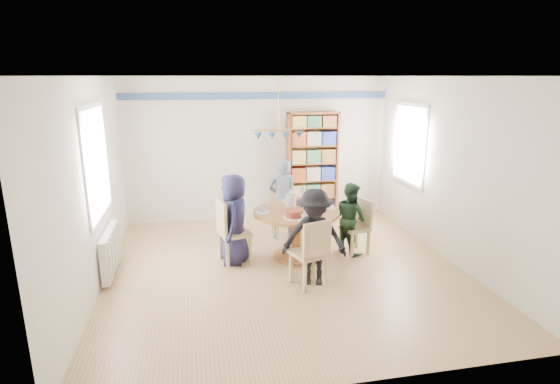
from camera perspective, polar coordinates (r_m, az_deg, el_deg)
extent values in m
plane|color=tan|center=(6.41, 0.70, -10.03)|extent=(5.00, 5.00, 0.00)
plane|color=white|center=(5.81, 0.79, 14.90)|extent=(5.00, 5.00, 0.00)
plane|color=silver|center=(8.38, -2.78, 5.61)|extent=(5.00, 0.00, 5.00)
plane|color=silver|center=(3.66, 8.86, -6.91)|extent=(5.00, 0.00, 5.00)
plane|color=silver|center=(5.99, -23.38, 0.63)|extent=(0.00, 5.00, 5.00)
plane|color=silver|center=(6.92, 21.49, 2.59)|extent=(0.00, 5.00, 5.00)
cube|color=navy|center=(8.26, -2.85, 12.45)|extent=(5.00, 0.02, 0.12)
cube|color=white|center=(6.22, -22.93, 3.53)|extent=(0.03, 1.32, 1.52)
cube|color=white|center=(6.22, -22.75, 3.54)|extent=(0.01, 1.20, 1.40)
cube|color=white|center=(7.98, 16.58, 5.99)|extent=(0.03, 1.12, 1.42)
cube|color=white|center=(7.97, 16.45, 5.99)|extent=(0.01, 1.00, 1.30)
cylinder|color=gold|center=(6.31, -0.18, 11.49)|extent=(0.01, 0.01, 0.75)
cylinder|color=gold|center=(6.35, -0.18, 8.11)|extent=(0.80, 0.02, 0.02)
cone|color=#3B6AA7|center=(6.31, -2.87, 7.31)|extent=(0.11, 0.11, 0.10)
cone|color=#3B6AA7|center=(6.34, -1.07, 7.37)|extent=(0.11, 0.11, 0.10)
cone|color=#3B6AA7|center=(6.38, 0.71, 7.41)|extent=(0.11, 0.11, 0.10)
cone|color=#3B6AA7|center=(6.42, 2.48, 7.45)|extent=(0.11, 0.11, 0.10)
cube|color=silver|center=(6.55, -21.26, -7.21)|extent=(0.10, 1.00, 0.60)
cube|color=silver|center=(6.17, -21.33, -8.57)|extent=(0.02, 0.06, 0.56)
cube|color=silver|center=(6.35, -21.03, -7.86)|extent=(0.02, 0.06, 0.56)
cube|color=silver|center=(6.53, -20.74, -7.20)|extent=(0.02, 0.06, 0.56)
cube|color=silver|center=(6.72, -20.48, -6.57)|extent=(0.02, 0.06, 0.56)
cube|color=silver|center=(6.90, -20.23, -5.97)|extent=(0.02, 0.06, 0.56)
cylinder|color=olive|center=(6.56, 2.16, -2.63)|extent=(1.30, 1.30, 0.05)
cylinder|color=olive|center=(6.68, 2.13, -5.70)|extent=(0.16, 0.16, 0.70)
cylinder|color=olive|center=(6.81, 2.10, -8.30)|extent=(0.70, 0.70, 0.04)
cube|color=tan|center=(6.50, -5.91, -5.33)|extent=(0.51, 0.51, 0.05)
cube|color=tan|center=(6.36, -7.64, -3.39)|extent=(0.13, 0.43, 0.51)
cube|color=tan|center=(6.48, -3.89, -7.62)|extent=(0.05, 0.05, 0.44)
cube|color=tan|center=(6.79, -4.90, -6.58)|extent=(0.05, 0.05, 0.44)
cube|color=tan|center=(6.39, -6.87, -8.06)|extent=(0.05, 0.05, 0.44)
cube|color=tan|center=(6.70, -7.75, -6.98)|extent=(0.05, 0.05, 0.44)
cube|color=tan|center=(6.92, 9.75, -4.70)|extent=(0.47, 0.47, 0.04)
cube|color=tan|center=(6.95, 10.97, -2.72)|extent=(0.14, 0.37, 0.45)
cube|color=tan|center=(7.02, 7.92, -6.16)|extent=(0.04, 0.04, 0.39)
cube|color=tan|center=(6.79, 9.39, -6.97)|extent=(0.04, 0.04, 0.39)
cube|color=tan|center=(7.19, 9.94, -5.73)|extent=(0.04, 0.04, 0.39)
cube|color=tan|center=(6.97, 11.44, -6.50)|extent=(0.04, 0.04, 0.39)
cube|color=tan|center=(7.54, 0.44, -2.77)|extent=(0.42, 0.42, 0.05)
cube|color=tan|center=(7.64, 0.05, -0.76)|extent=(0.39, 0.07, 0.46)
cube|color=tan|center=(7.43, -0.36, -4.80)|extent=(0.04, 0.04, 0.39)
cube|color=tan|center=(7.52, 1.92, -4.57)|extent=(0.04, 0.04, 0.39)
cube|color=tan|center=(7.71, -1.01, -4.06)|extent=(0.04, 0.04, 0.39)
cube|color=tan|center=(7.79, 1.19, -3.85)|extent=(0.04, 0.04, 0.39)
cube|color=tan|center=(5.80, 3.75, -8.01)|extent=(0.53, 0.53, 0.05)
cube|color=tan|center=(5.57, 4.87, -6.32)|extent=(0.40, 0.17, 0.49)
cube|color=tan|center=(6.11, 4.16, -9.18)|extent=(0.05, 0.05, 0.42)
cube|color=tan|center=(5.94, 1.44, -9.86)|extent=(0.05, 0.05, 0.42)
cube|color=tan|center=(5.86, 6.03, -10.31)|extent=(0.05, 0.05, 0.42)
cube|color=tan|center=(5.69, 3.24, -11.07)|extent=(0.05, 0.05, 0.42)
imported|color=#1C1A3A|center=(6.44, -6.02, -3.53)|extent=(0.49, 0.70, 1.35)
imported|color=black|center=(6.89, 9.17, -3.37)|extent=(0.59, 0.66, 1.13)
imported|color=gray|center=(7.39, 0.28, -0.90)|extent=(0.52, 0.35, 1.38)
imported|color=black|center=(5.77, 4.51, -5.93)|extent=(0.95, 0.72, 1.31)
cube|color=brown|center=(8.38, 1.13, 3.37)|extent=(0.04, 0.29, 2.05)
cube|color=brown|center=(8.63, 7.25, 3.59)|extent=(0.04, 0.29, 2.05)
cube|color=brown|center=(8.35, 4.37, 10.27)|extent=(0.98, 0.29, 0.04)
cube|color=brown|center=(8.74, 4.11, -2.93)|extent=(0.98, 0.29, 0.06)
cube|color=brown|center=(8.62, 4.00, 3.66)|extent=(0.98, 0.02, 2.05)
cube|color=brown|center=(8.64, 4.16, -0.65)|extent=(0.92, 0.27, 0.02)
cube|color=brown|center=(8.56, 4.20, 1.56)|extent=(0.92, 0.27, 0.02)
cube|color=brown|center=(8.48, 4.24, 3.81)|extent=(0.92, 0.27, 0.02)
cube|color=brown|center=(8.42, 4.29, 6.09)|extent=(0.92, 0.27, 0.02)
cube|color=brown|center=(8.38, 4.33, 8.41)|extent=(0.92, 0.27, 0.02)
cube|color=#A73F19|center=(8.61, 2.28, -2.10)|extent=(0.27, 0.22, 0.25)
cube|color=beige|center=(8.68, 4.16, -1.99)|extent=(0.27, 0.22, 0.25)
cube|color=navy|center=(8.76, 6.02, -1.87)|extent=(0.27, 0.22, 0.25)
cube|color=tan|center=(8.52, 2.30, 0.12)|extent=(0.27, 0.22, 0.25)
cube|color=#3B6B46|center=(8.59, 4.21, 0.21)|extent=(0.27, 0.22, 0.25)
cube|color=#945528|center=(8.67, 6.08, 0.31)|extent=(0.27, 0.22, 0.25)
cube|color=#A73F19|center=(8.43, 2.33, 2.37)|extent=(0.27, 0.22, 0.25)
cube|color=beige|center=(8.51, 4.25, 2.44)|extent=(0.27, 0.22, 0.25)
cube|color=navy|center=(8.59, 6.14, 2.52)|extent=(0.27, 0.22, 0.25)
cube|color=tan|center=(8.37, 2.35, 4.65)|extent=(0.27, 0.22, 0.25)
cube|color=#3B6B46|center=(8.44, 4.29, 4.71)|extent=(0.27, 0.22, 0.25)
cube|color=#945528|center=(8.52, 6.20, 4.77)|extent=(0.27, 0.22, 0.25)
cube|color=#A73F19|center=(8.31, 2.38, 6.98)|extent=(0.27, 0.22, 0.25)
cube|color=beige|center=(8.39, 4.34, 7.02)|extent=(0.27, 0.22, 0.25)
cube|color=navy|center=(8.47, 6.27, 7.05)|extent=(0.27, 0.22, 0.25)
cube|color=tan|center=(8.28, 2.40, 9.18)|extent=(0.27, 0.22, 0.21)
cube|color=#3B6B46|center=(8.35, 4.38, 9.20)|extent=(0.27, 0.22, 0.21)
cube|color=#945528|center=(8.43, 6.33, 9.21)|extent=(0.27, 0.22, 0.21)
cylinder|color=white|center=(6.59, 1.55, -1.17)|extent=(0.13, 0.13, 0.26)
sphere|color=white|center=(6.55, 1.56, -0.09)|extent=(0.10, 0.10, 0.10)
cylinder|color=silver|center=(6.66, 3.00, -0.81)|extent=(0.07, 0.07, 0.30)
cylinder|color=#3B6AA7|center=(6.62, 3.02, 0.53)|extent=(0.03, 0.03, 0.03)
cylinder|color=white|center=(6.84, 2.03, -1.62)|extent=(0.32, 0.32, 0.01)
cylinder|color=maroon|center=(6.83, 2.03, -1.18)|extent=(0.26, 0.26, 0.10)
cylinder|color=white|center=(6.23, 1.88, -3.28)|extent=(0.32, 0.32, 0.01)
cylinder|color=maroon|center=(6.21, 1.89, -2.81)|extent=(0.26, 0.26, 0.10)
cylinder|color=white|center=(6.46, -2.27, -2.64)|extent=(0.21, 0.21, 0.01)
imported|color=white|center=(6.44, -2.27, -2.25)|extent=(0.13, 0.13, 0.10)
cylinder|color=white|center=(6.68, 6.45, -2.12)|extent=(0.21, 0.21, 0.01)
imported|color=white|center=(6.67, 6.46, -1.75)|extent=(0.11, 0.11, 0.10)
cylinder|color=white|center=(7.03, 1.21, -1.17)|extent=(0.21, 0.21, 0.01)
imported|color=white|center=(7.02, 1.21, -0.80)|extent=(0.13, 0.13, 0.10)
cylinder|color=white|center=(6.08, 3.27, -3.78)|extent=(0.21, 0.21, 0.01)
imported|color=white|center=(6.06, 3.28, -3.39)|extent=(0.11, 0.11, 0.10)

